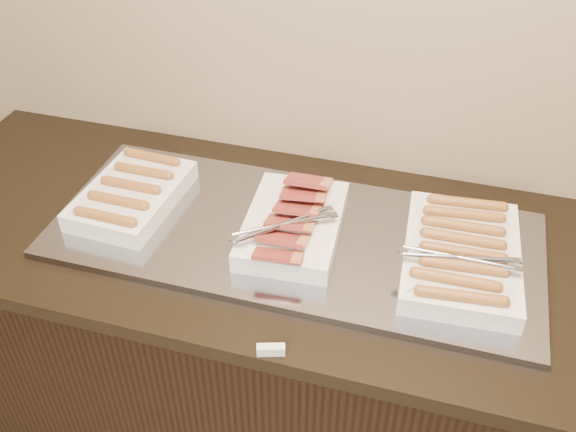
# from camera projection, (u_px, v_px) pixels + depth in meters

# --- Properties ---
(counter) EXTENTS (2.06, 0.76, 0.90)m
(counter) POSITION_uv_depth(u_px,v_px,m) (284.00, 352.00, 1.88)
(counter) COLOR black
(counter) RESTS_ON ground
(warming_tray) EXTENTS (1.20, 0.50, 0.02)m
(warming_tray) POSITION_uv_depth(u_px,v_px,m) (293.00, 236.00, 1.59)
(warming_tray) COLOR gray
(warming_tray) RESTS_ON counter
(dish_left) EXTENTS (0.24, 0.34, 0.07)m
(dish_left) POSITION_uv_depth(u_px,v_px,m) (132.00, 194.00, 1.66)
(dish_left) COLOR silver
(dish_left) RESTS_ON warming_tray
(dish_center) EXTENTS (0.26, 0.37, 0.09)m
(dish_center) POSITION_uv_depth(u_px,v_px,m) (293.00, 224.00, 1.56)
(dish_center) COLOR silver
(dish_center) RESTS_ON warming_tray
(dish_right) EXTENTS (0.28, 0.40, 0.08)m
(dish_right) POSITION_uv_depth(u_px,v_px,m) (461.00, 254.00, 1.48)
(dish_right) COLOR silver
(dish_right) RESTS_ON warming_tray
(label_holder) EXTENTS (0.06, 0.03, 0.02)m
(label_holder) POSITION_uv_depth(u_px,v_px,m) (271.00, 350.00, 1.31)
(label_holder) COLOR silver
(label_holder) RESTS_ON counter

